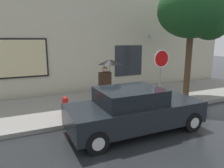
{
  "coord_description": "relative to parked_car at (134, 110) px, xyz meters",
  "views": [
    {
      "loc": [
        -3.24,
        -5.57,
        2.94
      ],
      "look_at": [
        0.16,
        1.8,
        1.2
      ],
      "focal_mm": 33.47,
      "sensor_mm": 36.0,
      "label": 1
    }
  ],
  "objects": [
    {
      "name": "ground_plane",
      "position": [
        -0.09,
        0.05,
        -0.71
      ],
      "size": [
        60.0,
        60.0,
        0.0
      ],
      "primitive_type": "plane",
      "color": "black"
    },
    {
      "name": "fire_hydrant",
      "position": [
        -1.84,
        1.75,
        -0.17
      ],
      "size": [
        0.3,
        0.44,
        0.78
      ],
      "color": "red",
      "rests_on": "sidewalk"
    },
    {
      "name": "pedestrian_with_umbrella",
      "position": [
        0.1,
        2.32,
        1.01
      ],
      "size": [
        0.98,
        0.98,
        1.99
      ],
      "color": "black",
      "rests_on": "sidewalk"
    },
    {
      "name": "sidewalk",
      "position": [
        -0.09,
        3.05,
        -0.63
      ],
      "size": [
        20.0,
        4.0,
        0.15
      ],
      "primitive_type": "cube",
      "color": "gray",
      "rests_on": "ground"
    },
    {
      "name": "parked_car",
      "position": [
        0.0,
        0.0,
        0.0
      ],
      "size": [
        4.4,
        1.91,
        1.44
      ],
      "color": "black",
      "rests_on": "ground"
    },
    {
      "name": "building_facade",
      "position": [
        -0.12,
        5.55,
        2.78
      ],
      "size": [
        20.0,
        0.67,
        7.0
      ],
      "color": "beige",
      "rests_on": "ground"
    },
    {
      "name": "street_tree",
      "position": [
        4.5,
        2.11,
        3.44
      ],
      "size": [
        3.38,
        2.88,
        5.37
      ],
      "color": "#4C3823",
      "rests_on": "sidewalk"
    },
    {
      "name": "stop_sign",
      "position": [
        2.25,
        1.62,
        1.12
      ],
      "size": [
        0.76,
        0.1,
        2.38
      ],
      "color": "gray",
      "rests_on": "sidewalk"
    }
  ]
}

